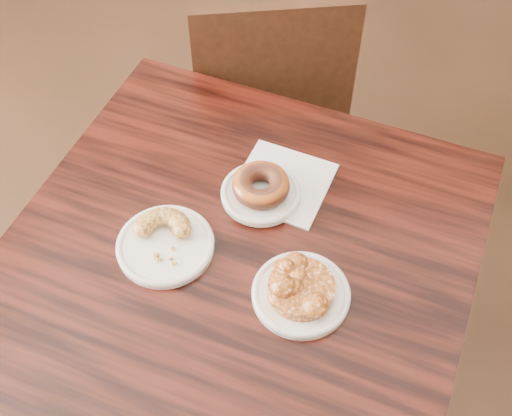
{
  "coord_description": "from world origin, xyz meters",
  "views": [
    {
      "loc": [
        -0.18,
        -0.73,
        1.71
      ],
      "look_at": [
        -0.21,
        -0.03,
        0.8
      ],
      "focal_mm": 45.0,
      "sensor_mm": 36.0,
      "label": 1
    }
  ],
  "objects_px": {
    "apple_fritter": "(302,287)",
    "glazed_donut": "(261,185)",
    "cafe_table": "(241,343)",
    "cruller_fragment": "(164,239)",
    "chair_far": "(266,106)"
  },
  "relations": [
    {
      "from": "glazed_donut",
      "to": "chair_far",
      "type": "bearing_deg",
      "value": 90.38
    },
    {
      "from": "cafe_table",
      "to": "chair_far",
      "type": "relative_size",
      "value": 0.92
    },
    {
      "from": "glazed_donut",
      "to": "apple_fritter",
      "type": "height_order",
      "value": "glazed_donut"
    },
    {
      "from": "apple_fritter",
      "to": "cruller_fragment",
      "type": "relative_size",
      "value": 1.31
    },
    {
      "from": "cafe_table",
      "to": "glazed_donut",
      "type": "height_order",
      "value": "glazed_donut"
    },
    {
      "from": "chair_far",
      "to": "glazed_donut",
      "type": "height_order",
      "value": "chair_far"
    },
    {
      "from": "cafe_table",
      "to": "chair_far",
      "type": "height_order",
      "value": "chair_far"
    },
    {
      "from": "apple_fritter",
      "to": "cafe_table",
      "type": "bearing_deg",
      "value": 142.28
    },
    {
      "from": "cruller_fragment",
      "to": "chair_far",
      "type": "bearing_deg",
      "value": 76.65
    },
    {
      "from": "chair_far",
      "to": "cafe_table",
      "type": "bearing_deg",
      "value": 79.03
    },
    {
      "from": "apple_fritter",
      "to": "glazed_donut",
      "type": "bearing_deg",
      "value": 109.43
    },
    {
      "from": "cafe_table",
      "to": "cruller_fragment",
      "type": "bearing_deg",
      "value": -161.19
    },
    {
      "from": "apple_fritter",
      "to": "cruller_fragment",
      "type": "bearing_deg",
      "value": 159.53
    },
    {
      "from": "chair_far",
      "to": "glazed_donut",
      "type": "xyz_separation_m",
      "value": [
        0.0,
        -0.57,
        0.34
      ]
    },
    {
      "from": "glazed_donut",
      "to": "cruller_fragment",
      "type": "xyz_separation_m",
      "value": [
        -0.17,
        -0.12,
        -0.01
      ]
    }
  ]
}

